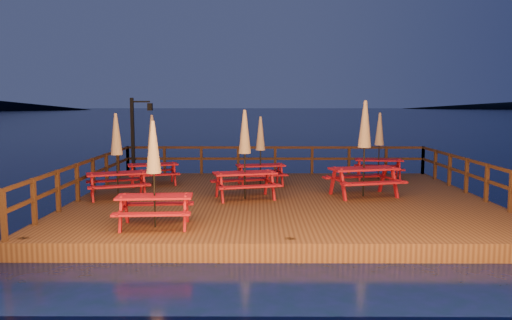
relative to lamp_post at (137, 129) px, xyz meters
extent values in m
plane|color=black|center=(5.39, -4.55, -2.20)|extent=(500.00, 500.00, 0.00)
cube|color=#462816|center=(5.39, -4.55, -2.00)|extent=(12.00, 10.00, 0.40)
cylinder|color=black|center=(-0.21, -9.15, -2.50)|extent=(0.24, 0.24, 1.40)
cylinder|color=black|center=(-0.21, 0.05, -2.50)|extent=(0.24, 0.24, 1.40)
cylinder|color=black|center=(5.39, -9.15, -2.50)|extent=(0.24, 0.24, 1.40)
cylinder|color=black|center=(5.39, 0.05, -2.50)|extent=(0.24, 0.24, 1.40)
cylinder|color=black|center=(10.99, 0.05, -2.50)|extent=(0.24, 0.24, 1.40)
cube|color=black|center=(5.39, 0.30, -0.75)|extent=(11.70, 0.06, 0.09)
cube|color=black|center=(5.39, 0.30, -1.19)|extent=(11.70, 0.06, 0.09)
cube|color=black|center=(0.71, 0.30, -1.25)|extent=(0.10, 0.10, 1.10)
cube|color=black|center=(5.39, 0.30, -1.25)|extent=(0.10, 0.10, 1.10)
cube|color=black|center=(10.07, 0.30, -1.25)|extent=(0.10, 0.10, 1.10)
cube|color=black|center=(-0.46, -4.55, -0.75)|extent=(0.06, 9.70, 0.09)
cube|color=black|center=(-0.46, -4.55, -1.19)|extent=(0.06, 9.70, 0.09)
cube|color=black|center=(-0.46, -8.43, -1.25)|extent=(0.10, 0.10, 1.10)
cube|color=black|center=(-0.46, -4.55, -1.25)|extent=(0.10, 0.10, 1.10)
cube|color=black|center=(-0.46, -0.67, -1.25)|extent=(0.10, 0.10, 1.10)
cube|color=black|center=(11.24, -4.55, -0.75)|extent=(0.06, 9.70, 0.09)
cube|color=black|center=(11.24, -4.55, -1.19)|extent=(0.06, 9.70, 0.09)
cube|color=black|center=(11.24, -4.55, -1.25)|extent=(0.10, 0.10, 1.10)
cube|color=black|center=(11.24, -0.67, -1.25)|extent=(0.10, 0.10, 1.10)
cube|color=black|center=(-0.16, 0.00, -0.30)|extent=(0.12, 0.12, 3.00)
cube|color=black|center=(0.19, 0.00, 1.05)|extent=(0.70, 0.06, 0.06)
cube|color=black|center=(0.54, 0.00, 0.85)|extent=(0.18, 0.18, 0.28)
sphere|color=#F4BA61|center=(0.54, 0.00, 0.85)|extent=(0.14, 0.14, 0.14)
cube|color=maroon|center=(4.80, -2.39, -1.11)|extent=(1.73, 0.94, 0.05)
cube|color=maroon|center=(4.69, -1.86, -1.39)|extent=(1.66, 0.56, 0.05)
cube|color=maroon|center=(4.90, -2.93, -1.39)|extent=(1.66, 0.56, 0.05)
cube|color=maroon|center=(4.07, -2.23, -1.45)|extent=(0.07, 0.10, 0.68)
cube|color=maroon|center=(4.18, -2.82, -1.45)|extent=(0.07, 0.10, 0.68)
cube|color=maroon|center=(5.41, -1.97, -1.45)|extent=(0.07, 0.10, 0.68)
cube|color=maroon|center=(5.52, -2.56, -1.45)|extent=(0.07, 0.10, 0.68)
cylinder|color=black|center=(4.80, -2.39, -0.66)|extent=(0.04, 0.04, 2.28)
cone|color=tan|center=(4.80, -2.39, -0.02)|extent=(0.33, 0.33, 1.14)
sphere|color=black|center=(4.80, -2.39, 0.51)|extent=(0.06, 0.06, 0.06)
cube|color=maroon|center=(4.33, -4.81, -1.04)|extent=(1.95, 1.17, 0.05)
cube|color=maroon|center=(4.17, -4.22, -1.34)|extent=(1.83, 0.76, 0.05)
cube|color=maroon|center=(4.49, -5.39, -1.34)|extent=(1.83, 0.76, 0.05)
cube|color=maroon|center=(3.51, -4.69, -1.42)|extent=(0.09, 0.11, 0.76)
cube|color=maroon|center=(3.68, -5.33, -1.42)|extent=(0.09, 0.11, 0.76)
cube|color=maroon|center=(4.97, -4.28, -1.42)|extent=(0.09, 0.11, 0.76)
cube|color=maroon|center=(5.15, -4.93, -1.42)|extent=(0.09, 0.11, 0.76)
cylinder|color=black|center=(4.33, -4.81, -0.53)|extent=(0.04, 0.04, 2.53)
cone|color=tan|center=(4.33, -4.81, 0.18)|extent=(0.36, 0.36, 1.27)
sphere|color=black|center=(4.33, -4.81, 0.77)|extent=(0.07, 0.07, 0.07)
cube|color=maroon|center=(9.18, -1.01, -1.08)|extent=(1.78, 0.88, 0.05)
cube|color=maroon|center=(9.25, -0.44, -1.37)|extent=(1.73, 0.48, 0.05)
cube|color=maroon|center=(9.10, -1.58, -1.37)|extent=(1.73, 0.48, 0.05)
cube|color=maroon|center=(8.51, -0.61, -1.44)|extent=(0.07, 0.10, 0.71)
cube|color=maroon|center=(8.43, -1.23, -1.44)|extent=(0.07, 0.10, 0.71)
cube|color=maroon|center=(9.92, -0.79, -1.44)|extent=(0.07, 0.10, 0.71)
cube|color=maroon|center=(9.84, -1.41, -1.44)|extent=(0.07, 0.10, 0.71)
cylinder|color=black|center=(9.18, -1.01, -0.61)|extent=(0.04, 0.04, 2.38)
cone|color=tan|center=(9.18, -1.01, 0.06)|extent=(0.34, 0.34, 1.19)
sphere|color=black|center=(9.18, -1.01, 0.61)|extent=(0.07, 0.07, 0.07)
cube|color=maroon|center=(2.37, -8.19, -1.09)|extent=(1.73, 0.77, 0.05)
cube|color=maroon|center=(2.33, -7.63, -1.37)|extent=(1.70, 0.38, 0.05)
cube|color=maroon|center=(2.41, -8.75, -1.37)|extent=(1.70, 0.38, 0.05)
cube|color=maroon|center=(1.65, -7.93, -1.44)|extent=(0.06, 0.10, 0.70)
cube|color=maroon|center=(1.69, -8.55, -1.44)|extent=(0.06, 0.10, 0.70)
cube|color=maroon|center=(3.05, -7.83, -1.44)|extent=(0.06, 0.10, 0.70)
cube|color=maroon|center=(3.09, -8.45, -1.44)|extent=(0.06, 0.10, 0.70)
cylinder|color=black|center=(2.37, -8.19, -0.62)|extent=(0.04, 0.04, 2.35)
cone|color=tan|center=(2.37, -8.19, 0.04)|extent=(0.34, 0.34, 1.17)
sphere|color=black|center=(2.37, -8.19, 0.58)|extent=(0.07, 0.07, 0.07)
cube|color=maroon|center=(7.91, -4.40, -0.96)|extent=(2.15, 1.28, 0.06)
cube|color=maroon|center=(7.73, -3.75, -1.29)|extent=(2.03, 0.82, 0.06)
cube|color=maroon|center=(8.08, -5.05, -1.29)|extent=(2.03, 0.82, 0.06)
cube|color=maroon|center=(7.00, -4.26, -1.38)|extent=(0.09, 0.13, 0.84)
cube|color=maroon|center=(7.19, -4.97, -1.38)|extent=(0.09, 0.13, 0.84)
cube|color=maroon|center=(8.62, -3.82, -1.38)|extent=(0.09, 0.13, 0.84)
cube|color=maroon|center=(8.82, -4.54, -1.38)|extent=(0.09, 0.13, 0.84)
cylinder|color=black|center=(7.91, -4.40, -0.40)|extent=(0.05, 0.05, 2.80)
cone|color=tan|center=(7.91, -4.40, 0.39)|extent=(0.40, 0.40, 1.40)
sphere|color=black|center=(7.91, -4.40, 1.04)|extent=(0.08, 0.08, 0.08)
cube|color=maroon|center=(0.54, -4.69, -1.07)|extent=(1.88, 1.26, 0.05)
cube|color=maroon|center=(0.33, -4.15, -1.36)|extent=(1.73, 0.88, 0.05)
cube|color=maroon|center=(0.75, -5.24, -1.36)|extent=(1.73, 0.88, 0.05)
cube|color=maroon|center=(-0.26, -4.65, -1.43)|extent=(0.09, 0.11, 0.73)
cube|color=maroon|center=(-0.03, -5.25, -1.43)|extent=(0.09, 0.11, 0.73)
cube|color=maroon|center=(1.11, -4.13, -1.43)|extent=(0.09, 0.11, 0.73)
cube|color=maroon|center=(1.34, -4.73, -1.43)|extent=(0.09, 0.11, 0.73)
cylinder|color=black|center=(0.54, -4.69, -0.58)|extent=(0.04, 0.04, 2.43)
cone|color=tan|center=(0.54, -4.69, 0.10)|extent=(0.35, 0.35, 1.22)
sphere|color=black|center=(0.54, -4.69, 0.67)|extent=(0.07, 0.07, 0.07)
cube|color=maroon|center=(1.09, -2.32, -1.10)|extent=(1.80, 1.12, 0.05)
cube|color=maroon|center=(0.93, -1.78, -1.38)|extent=(1.68, 0.75, 0.05)
cube|color=maroon|center=(1.26, -2.85, -1.38)|extent=(1.68, 0.75, 0.05)
cube|color=maroon|center=(0.33, -2.23, -1.45)|extent=(0.08, 0.11, 0.70)
cube|color=maroon|center=(0.52, -2.82, -1.45)|extent=(0.08, 0.11, 0.70)
cube|color=maroon|center=(1.67, -1.82, -1.45)|extent=(0.08, 0.11, 0.70)
cube|color=maroon|center=(1.85, -2.40, -1.45)|extent=(0.08, 0.11, 0.70)
cylinder|color=black|center=(1.09, -2.32, -0.63)|extent=(0.04, 0.04, 2.33)
cone|color=tan|center=(1.09, -2.32, 0.02)|extent=(0.34, 0.34, 1.17)
sphere|color=black|center=(1.09, -2.32, 0.56)|extent=(0.07, 0.07, 0.07)
camera|label=1|loc=(4.73, -19.31, 1.04)|focal=35.00mm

